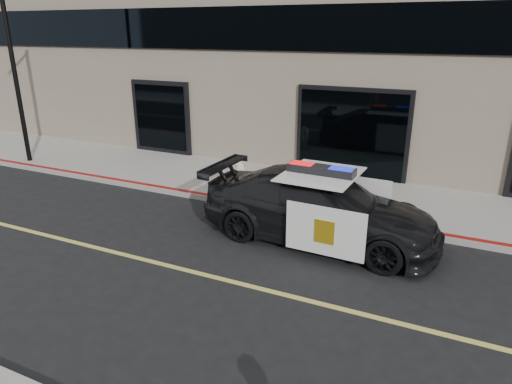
% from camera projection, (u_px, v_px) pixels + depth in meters
% --- Properties ---
extents(ground, '(120.00, 120.00, 0.00)m').
position_uv_depth(ground, '(305.00, 300.00, 7.99)').
color(ground, black).
rests_on(ground, ground).
extents(sidewalk_n, '(60.00, 3.50, 0.15)m').
position_uv_depth(sidewalk_n, '(369.00, 200.00, 12.44)').
color(sidewalk_n, gray).
rests_on(sidewalk_n, ground).
extents(police_car, '(2.64, 5.43, 1.72)m').
position_uv_depth(police_car, '(319.00, 207.00, 10.05)').
color(police_car, black).
rests_on(police_car, ground).
extents(fire_hydrant, '(0.40, 0.56, 0.89)m').
position_uv_depth(fire_hydrant, '(240.00, 178.00, 12.71)').
color(fire_hydrant, beige).
rests_on(fire_hydrant, sidewalk_n).
extents(street_light, '(0.15, 1.37, 5.40)m').
position_uv_depth(street_light, '(13.00, 73.00, 14.88)').
color(street_light, black).
rests_on(street_light, sidewalk_n).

